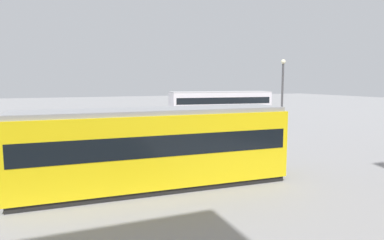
{
  "coord_description": "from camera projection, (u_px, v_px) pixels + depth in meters",
  "views": [
    {
      "loc": [
        10.18,
        26.72,
        4.79
      ],
      "look_at": [
        1.11,
        4.49,
        1.99
      ],
      "focal_mm": 31.17,
      "sensor_mm": 36.0,
      "label": 1
    }
  ],
  "objects": [
    {
      "name": "info_sign",
      "position": [
        108.0,
        135.0,
        19.62
      ],
      "size": [
        0.98,
        0.32,
        2.38
      ],
      "color": "slate",
      "rests_on": "ground"
    },
    {
      "name": "street_lamp",
      "position": [
        282.0,
        94.0,
        25.41
      ],
      "size": [
        0.36,
        0.36,
        6.44
      ],
      "color": "#4C4C51",
      "rests_on": "ground"
    },
    {
      "name": "double_decker_bus",
      "position": [
        220.0,
        111.0,
        32.3
      ],
      "size": [
        10.26,
        3.64,
        3.81
      ],
      "color": "silver",
      "rests_on": "ground"
    },
    {
      "name": "pedestrian_near_railing",
      "position": [
        176.0,
        140.0,
        21.99
      ],
      "size": [
        0.44,
        0.44,
        1.59
      ],
      "color": "#33384C",
      "rests_on": "ground"
    },
    {
      "name": "ground_plane",
      "position": [
        184.0,
        137.0,
        28.95
      ],
      "size": [
        160.0,
        160.0,
        0.0
      ],
      "primitive_type": "plane",
      "color": "gray"
    },
    {
      "name": "pedestrian_railing",
      "position": [
        167.0,
        145.0,
        21.2
      ],
      "size": [
        9.96,
        1.43,
        1.08
      ],
      "color": "gray",
      "rests_on": "ground"
    },
    {
      "name": "tram_yellow",
      "position": [
        156.0,
        147.0,
        15.01
      ],
      "size": [
        12.25,
        3.14,
        3.58
      ],
      "color": "yellow",
      "rests_on": "ground"
    }
  ]
}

